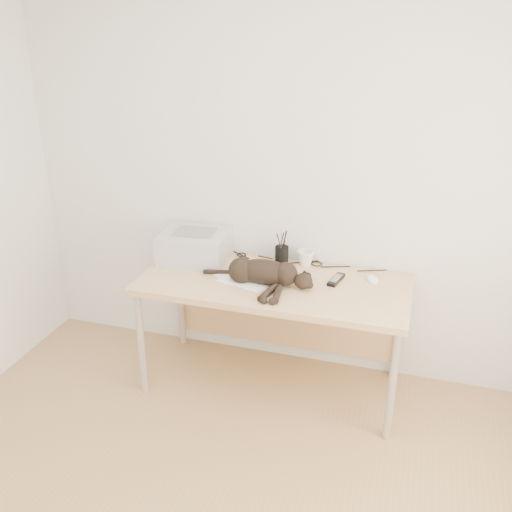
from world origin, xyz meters
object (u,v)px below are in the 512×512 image
(printer, at_px, (195,246))
(mouse, at_px, (373,277))
(mug, at_px, (306,258))
(cat, at_px, (261,273))
(pen_cup, at_px, (282,255))
(desk, at_px, (277,295))

(printer, bearing_deg, mouse, 1.23)
(mug, bearing_deg, cat, -120.64)
(mug, bearing_deg, pen_cup, -173.44)
(mug, xyz_separation_m, mouse, (0.43, -0.09, -0.03))
(mug, relative_size, mouse, 0.89)
(desk, distance_m, mouse, 0.59)
(cat, relative_size, mug, 6.44)
(printer, relative_size, mug, 4.18)
(printer, distance_m, mouse, 1.13)
(pen_cup, bearing_deg, cat, -97.97)
(printer, bearing_deg, mug, 9.51)
(desk, relative_size, mug, 15.00)
(cat, height_order, mouse, cat)
(desk, height_order, mug, mug)
(pen_cup, xyz_separation_m, mouse, (0.58, -0.08, -0.04))
(mug, bearing_deg, desk, -124.87)
(desk, height_order, mouse, mouse)
(pen_cup, relative_size, mouse, 1.83)
(mouse, bearing_deg, pen_cup, 151.55)
(printer, bearing_deg, cat, -22.67)
(printer, xyz_separation_m, mug, (0.70, 0.12, -0.05))
(cat, xyz_separation_m, mug, (0.19, 0.33, -0.02))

